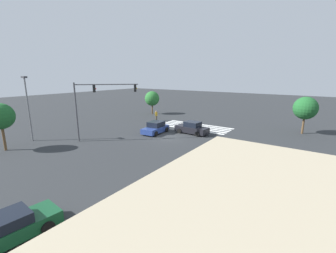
{
  "coord_description": "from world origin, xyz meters",
  "views": [
    {
      "loc": [
        -15.86,
        22.75,
        7.79
      ],
      "look_at": [
        0.0,
        0.0,
        1.37
      ],
      "focal_mm": 24.0,
      "sensor_mm": 36.0,
      "label": 1
    }
  ],
  "objects_px": {
    "car_1": "(7,229)",
    "car_2": "(156,128)",
    "tree_corner_a": "(305,108)",
    "fire_hydrant": "(189,170)",
    "tree_corner_c": "(152,99)",
    "street_light_pole_a": "(28,103)",
    "car_0": "(192,128)",
    "pedestrian": "(156,115)",
    "tree_corner_b": "(0,116)",
    "traffic_signal_mast": "(95,99)"
  },
  "relations": [
    {
      "from": "tree_corner_c",
      "to": "fire_hydrant",
      "type": "distance_m",
      "value": 29.02
    },
    {
      "from": "tree_corner_c",
      "to": "tree_corner_a",
      "type": "bearing_deg",
      "value": 178.8
    },
    {
      "from": "car_2",
      "to": "tree_corner_a",
      "type": "xyz_separation_m",
      "value": [
        -16.46,
        -11.09,
        2.74
      ]
    },
    {
      "from": "car_2",
      "to": "tree_corner_b",
      "type": "height_order",
      "value": "tree_corner_b"
    },
    {
      "from": "car_0",
      "to": "car_1",
      "type": "xyz_separation_m",
      "value": [
        -2.65,
        22.8,
        -0.07
      ]
    },
    {
      "from": "car_2",
      "to": "fire_hydrant",
      "type": "bearing_deg",
      "value": 45.02
    },
    {
      "from": "tree_corner_a",
      "to": "traffic_signal_mast",
      "type": "bearing_deg",
      "value": 41.66
    },
    {
      "from": "car_1",
      "to": "car_2",
      "type": "bearing_deg",
      "value": 22.96
    },
    {
      "from": "tree_corner_a",
      "to": "fire_hydrant",
      "type": "bearing_deg",
      "value": 72.95
    },
    {
      "from": "car_2",
      "to": "tree_corner_a",
      "type": "height_order",
      "value": "tree_corner_a"
    },
    {
      "from": "traffic_signal_mast",
      "to": "fire_hydrant",
      "type": "height_order",
      "value": "traffic_signal_mast"
    },
    {
      "from": "traffic_signal_mast",
      "to": "car_0",
      "type": "bearing_deg",
      "value": 5.22
    },
    {
      "from": "car_2",
      "to": "street_light_pole_a",
      "type": "height_order",
      "value": "street_light_pole_a"
    },
    {
      "from": "car_0",
      "to": "tree_corner_b",
      "type": "height_order",
      "value": "tree_corner_b"
    },
    {
      "from": "street_light_pole_a",
      "to": "tree_corner_b",
      "type": "height_order",
      "value": "street_light_pole_a"
    },
    {
      "from": "traffic_signal_mast",
      "to": "pedestrian",
      "type": "relative_size",
      "value": 3.95
    },
    {
      "from": "traffic_signal_mast",
      "to": "tree_corner_a",
      "type": "xyz_separation_m",
      "value": [
        -20.1,
        -17.88,
        -1.53
      ]
    },
    {
      "from": "car_2",
      "to": "pedestrian",
      "type": "distance_m",
      "value": 8.47
    },
    {
      "from": "car_1",
      "to": "tree_corner_a",
      "type": "relative_size",
      "value": 0.91
    },
    {
      "from": "pedestrian",
      "to": "tree_corner_c",
      "type": "bearing_deg",
      "value": 178.64
    },
    {
      "from": "tree_corner_c",
      "to": "fire_hydrant",
      "type": "height_order",
      "value": "tree_corner_c"
    },
    {
      "from": "car_2",
      "to": "tree_corner_c",
      "type": "relative_size",
      "value": 0.96
    },
    {
      "from": "car_1",
      "to": "fire_hydrant",
      "type": "bearing_deg",
      "value": -12.93
    },
    {
      "from": "street_light_pole_a",
      "to": "car_0",
      "type": "bearing_deg",
      "value": -135.2
    },
    {
      "from": "traffic_signal_mast",
      "to": "street_light_pole_a",
      "type": "height_order",
      "value": "street_light_pole_a"
    },
    {
      "from": "traffic_signal_mast",
      "to": "car_1",
      "type": "bearing_deg",
      "value": -96.99
    },
    {
      "from": "car_2",
      "to": "fire_hydrant",
      "type": "relative_size",
      "value": 5.1
    },
    {
      "from": "pedestrian",
      "to": "street_light_pole_a",
      "type": "bearing_deg",
      "value": -60.71
    },
    {
      "from": "car_1",
      "to": "car_2",
      "type": "distance_m",
      "value": 21.32
    },
    {
      "from": "tree_corner_a",
      "to": "fire_hydrant",
      "type": "xyz_separation_m",
      "value": [
        6.16,
        20.07,
        -3.04
      ]
    },
    {
      "from": "traffic_signal_mast",
      "to": "street_light_pole_a",
      "type": "relative_size",
      "value": 0.91
    },
    {
      "from": "fire_hydrant",
      "to": "tree_corner_a",
      "type": "bearing_deg",
      "value": -107.05
    },
    {
      "from": "car_1",
      "to": "car_2",
      "type": "relative_size",
      "value": 1.04
    },
    {
      "from": "traffic_signal_mast",
      "to": "car_2",
      "type": "relative_size",
      "value": 1.58
    },
    {
      "from": "car_0",
      "to": "tree_corner_b",
      "type": "xyz_separation_m",
      "value": [
        12.74,
        17.33,
        2.88
      ]
    },
    {
      "from": "car_2",
      "to": "pedestrian",
      "type": "height_order",
      "value": "pedestrian"
    },
    {
      "from": "car_0",
      "to": "tree_corner_a",
      "type": "height_order",
      "value": "tree_corner_a"
    },
    {
      "from": "car_2",
      "to": "street_light_pole_a",
      "type": "relative_size",
      "value": 0.58
    },
    {
      "from": "car_1",
      "to": "tree_corner_c",
      "type": "bearing_deg",
      "value": 32.04
    },
    {
      "from": "car_0",
      "to": "pedestrian",
      "type": "xyz_separation_m",
      "value": [
        9.3,
        -4.13,
        0.24
      ]
    },
    {
      "from": "car_2",
      "to": "tree_corner_b",
      "type": "xyz_separation_m",
      "value": [
        8.55,
        14.72,
        2.9
      ]
    },
    {
      "from": "traffic_signal_mast",
      "to": "tree_corner_a",
      "type": "distance_m",
      "value": 26.94
    },
    {
      "from": "street_light_pole_a",
      "to": "fire_hydrant",
      "type": "height_order",
      "value": "street_light_pole_a"
    },
    {
      "from": "tree_corner_b",
      "to": "car_1",
      "type": "bearing_deg",
      "value": 160.45
    },
    {
      "from": "tree_corner_a",
      "to": "car_2",
      "type": "bearing_deg",
      "value": 33.98
    },
    {
      "from": "car_0",
      "to": "car_1",
      "type": "bearing_deg",
      "value": 99.82
    },
    {
      "from": "car_1",
      "to": "tree_corner_c",
      "type": "xyz_separation_m",
      "value": [
        16.77,
        -31.83,
        2.45
      ]
    },
    {
      "from": "street_light_pole_a",
      "to": "tree_corner_b",
      "type": "relative_size",
      "value": 1.53
    },
    {
      "from": "car_2",
      "to": "fire_hydrant",
      "type": "height_order",
      "value": "car_2"
    },
    {
      "from": "car_2",
      "to": "tree_corner_c",
      "type": "xyz_separation_m",
      "value": [
        9.94,
        -11.64,
        2.4
      ]
    }
  ]
}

